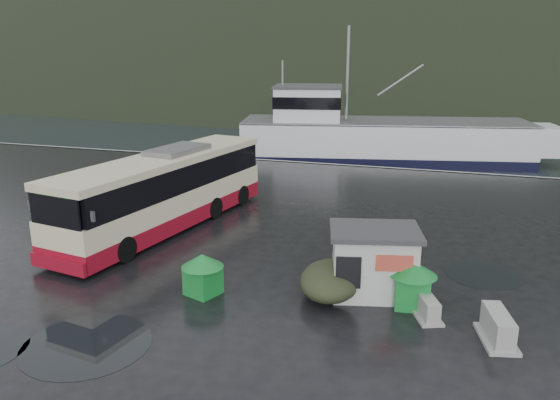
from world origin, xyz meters
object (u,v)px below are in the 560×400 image
(waste_bin_left, at_px, (204,294))
(coach_bus, at_px, (168,227))
(ticket_kiosk, at_px, (372,293))
(jersey_barrier_c, at_px, (426,317))
(dome_tent, at_px, (330,296))
(waste_bin_right, at_px, (411,306))
(jersey_barrier_b, at_px, (496,341))
(fishing_trawler, at_px, (383,145))
(white_van, at_px, (118,221))
(jersey_barrier_a, at_px, (395,287))

(waste_bin_left, bearing_deg, coach_bus, 127.67)
(ticket_kiosk, height_order, jersey_barrier_c, ticket_kiosk)
(dome_tent, xyz_separation_m, ticket_kiosk, (1.35, 0.62, 0.00))
(waste_bin_right, relative_size, jersey_barrier_b, 0.89)
(waste_bin_right, xyz_separation_m, fishing_trawler, (-4.62, 30.33, 0.00))
(white_van, height_order, waste_bin_right, white_van)
(waste_bin_left, bearing_deg, jersey_barrier_a, 22.15)
(waste_bin_right, bearing_deg, coach_bus, 157.16)
(waste_bin_left, distance_m, jersey_barrier_a, 6.75)
(jersey_barrier_c, bearing_deg, jersey_barrier_a, 120.86)
(waste_bin_left, xyz_separation_m, jersey_barrier_c, (7.44, 0.56, 0.00))
(white_van, distance_m, jersey_barrier_b, 18.13)
(ticket_kiosk, bearing_deg, jersey_barrier_a, 34.75)
(dome_tent, relative_size, fishing_trawler, 0.10)
(coach_bus, distance_m, jersey_barrier_b, 15.57)
(white_van, height_order, jersey_barrier_b, white_van)
(coach_bus, height_order, dome_tent, coach_bus)
(dome_tent, xyz_separation_m, fishing_trawler, (-1.91, 30.39, 0.00))
(jersey_barrier_a, height_order, fishing_trawler, fishing_trawler)
(jersey_barrier_a, bearing_deg, waste_bin_left, -157.85)
(jersey_barrier_b, bearing_deg, waste_bin_left, 178.07)
(dome_tent, bearing_deg, waste_bin_right, 1.13)
(ticket_kiosk, xyz_separation_m, jersey_barrier_b, (3.90, -2.10, 0.00))
(fishing_trawler, bearing_deg, dome_tent, -98.05)
(jersey_barrier_b, bearing_deg, jersey_barrier_c, 156.45)
(waste_bin_right, relative_size, fishing_trawler, 0.06)
(dome_tent, bearing_deg, waste_bin_left, -164.62)
(coach_bus, height_order, waste_bin_right, coach_bus)
(white_van, relative_size, jersey_barrier_a, 4.21)
(waste_bin_left, height_order, jersey_barrier_b, waste_bin_left)
(dome_tent, bearing_deg, jersey_barrier_a, 34.18)
(coach_bus, height_order, jersey_barrier_a, coach_bus)
(jersey_barrier_a, bearing_deg, jersey_barrier_c, -59.14)
(jersey_barrier_b, bearing_deg, waste_bin_right, 149.00)
(waste_bin_left, distance_m, jersey_barrier_c, 7.46)
(jersey_barrier_c, bearing_deg, coach_bus, 155.46)
(waste_bin_right, bearing_deg, jersey_barrier_a, 116.39)
(coach_bus, distance_m, jersey_barrier_a, 11.54)
(coach_bus, bearing_deg, jersey_barrier_c, -15.33)
(dome_tent, distance_m, ticket_kiosk, 1.49)
(white_van, height_order, waste_bin_left, white_van)
(dome_tent, distance_m, jersey_barrier_c, 3.28)
(waste_bin_right, xyz_separation_m, dome_tent, (-2.70, -0.05, 0.00))
(jersey_barrier_c, bearing_deg, waste_bin_right, 128.87)
(jersey_barrier_a, bearing_deg, jersey_barrier_b, -41.75)
(coach_bus, xyz_separation_m, waste_bin_left, (4.72, -6.11, 0.00))
(white_van, height_order, ticket_kiosk, white_van)
(white_van, xyz_separation_m, jersey_barrier_a, (13.72, -3.61, 0.00))
(white_van, height_order, jersey_barrier_a, white_van)
(ticket_kiosk, distance_m, fishing_trawler, 29.94)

